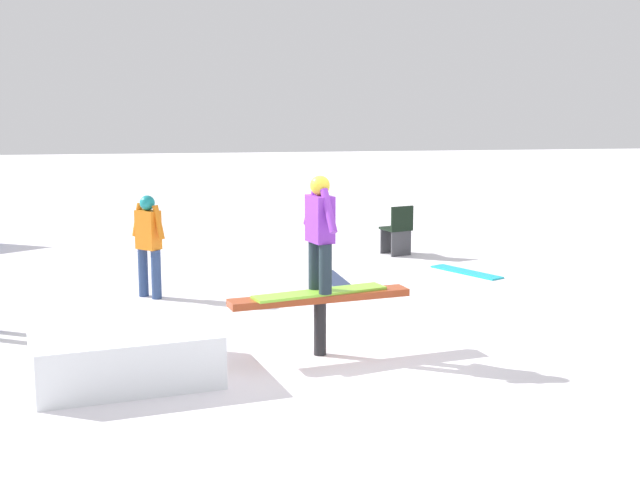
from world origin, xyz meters
The scene contains 8 objects.
ground_plane centered at (0.00, 0.00, 0.00)m, with size 60.00×60.00×0.00m, color white.
rail_feature centered at (0.00, 0.00, 0.58)m, with size 2.06×0.73×0.69m.
snow_kicker_ramp centered at (-2.10, -0.48, 0.26)m, with size 1.80×1.50×0.53m, color white.
main_rider_on_rail centered at (0.00, 0.00, 1.32)m, with size 1.54×0.75×1.30m.
bystander_orange centered at (-2.01, 3.00, 0.81)m, with size 0.50×0.47×1.45m.
loose_snowboard_navy centered at (0.74, 3.70, 0.01)m, with size 1.39×0.28×0.02m, color navy.
loose_snowboard_cyan centered at (2.90, 4.01, 0.01)m, with size 1.31×0.28×0.02m, color #1AC0D4.
folding_chair centered at (2.14, 5.65, 0.41)m, with size 0.56×0.56×0.88m.
Camera 1 is at (-1.28, -9.43, 2.96)m, focal length 50.00 mm.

